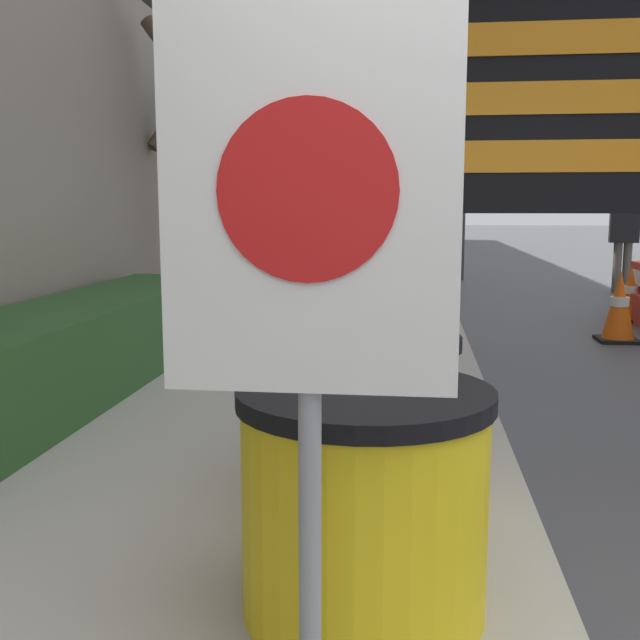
{
  "coord_description": "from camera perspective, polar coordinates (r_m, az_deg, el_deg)",
  "views": [
    {
      "loc": [
        -0.59,
        -1.71,
        1.51
      ],
      "look_at": [
        -1.5,
        5.71,
        0.37
      ],
      "focal_mm": 42.0,
      "sensor_mm": 36.0,
      "label": 1
    }
  ],
  "objects": [
    {
      "name": "pedestrian_passerby",
      "position": [
        14.08,
        22.16,
        6.28
      ],
      "size": [
        0.52,
        0.36,
        1.83
      ],
      "rotation": [
        0.0,
        0.0,
        6.13
      ],
      "color": "#514C42",
      "rests_on": "ground_plane"
    },
    {
      "name": "warning_sign",
      "position": [
        1.82,
        -0.89,
        6.59
      ],
      "size": [
        0.73,
        0.08,
        1.91
      ],
      "color": "gray",
      "rests_on": "sidewalk_left"
    },
    {
      "name": "barrel_drum_foreground",
      "position": [
        2.6,
        3.39,
        -13.55
      ],
      "size": [
        0.86,
        0.86,
        0.78
      ],
      "color": "yellow",
      "rests_on": "sidewalk_left"
    },
    {
      "name": "barrel_drum_middle",
      "position": [
        3.57,
        3.69,
        -7.33
      ],
      "size": [
        0.86,
        0.86,
        0.78
      ],
      "color": "yellow",
      "rests_on": "sidewalk_left"
    },
    {
      "name": "traffic_light_near_curb",
      "position": [
        15.62,
        11.02,
        14.46
      ],
      "size": [
        0.28,
        0.44,
        4.33
      ],
      "color": "#2D2D30",
      "rests_on": "ground_plane"
    },
    {
      "name": "hedge_strip",
      "position": [
        5.84,
        -18.33,
        -2.09
      ],
      "size": [
        0.9,
        5.0,
        0.66
      ],
      "color": "#284C23",
      "rests_on": "sidewalk_left"
    },
    {
      "name": "message_board",
      "position": [
        5.61,
        17.62,
        15.9
      ],
      "size": [
        2.26,
        0.36,
        3.11
      ],
      "color": "black",
      "rests_on": "ground_plane"
    },
    {
      "name": "traffic_cone_mid",
      "position": [
        10.66,
        22.56,
        1.82
      ],
      "size": [
        0.41,
        0.41,
        0.74
      ],
      "color": "black",
      "rests_on": "ground_plane"
    },
    {
      "name": "bare_tree",
      "position": [
        8.87,
        -8.44,
        12.0
      ],
      "size": [
        1.94,
        2.06,
        3.92
      ],
      "color": "#4C3D2D",
      "rests_on": "sidewalk_left"
    },
    {
      "name": "traffic_cone_near",
      "position": [
        9.01,
        21.84,
        0.91
      ],
      "size": [
        0.45,
        0.45,
        0.79
      ],
      "color": "black",
      "rests_on": "ground_plane"
    }
  ]
}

